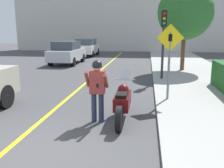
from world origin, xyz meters
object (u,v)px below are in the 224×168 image
person_biker (97,85)px  street_tree (185,12)px  parked_car_silver (67,52)px  motorcycle (123,102)px  traffic_light (164,32)px  parked_car_white (87,47)px  crossing_sign (169,55)px

person_biker → street_tree: 10.02m
person_biker → parked_car_silver: size_ratio=0.41×
motorcycle → traffic_light: bearing=76.4°
parked_car_silver → parked_car_white: same height
crossing_sign → parked_car_silver: (-6.66, 9.35, -0.80)m
parked_car_white → street_tree: bearing=-46.7°
parked_car_silver → parked_car_white: 5.97m
traffic_light → parked_car_silver: traffic_light is taller
motorcycle → traffic_light: 6.18m
traffic_light → parked_car_white: size_ratio=0.78×
parked_car_white → traffic_light: bearing=-60.2°
traffic_light → street_tree: street_tree is taller
street_tree → parked_car_white: size_ratio=1.18×
person_biker → crossing_sign: crossing_sign is taller
person_biker → parked_car_white: person_biker is taller
crossing_sign → parked_car_white: crossing_sign is taller
traffic_light → street_tree: (1.37, 3.07, 1.07)m
crossing_sign → parked_car_silver: 11.51m
parked_car_silver → parked_car_white: bearing=89.8°
motorcycle → street_tree: 9.68m
street_tree → parked_car_white: street_tree is taller
traffic_light → street_tree: size_ratio=0.66×
parked_car_white → motorcycle: bearing=-73.1°
crossing_sign → street_tree: 7.20m
motorcycle → parked_car_white: 18.07m
traffic_light → parked_car_silver: (-6.66, 5.60, -1.55)m
street_tree → motorcycle: bearing=-107.4°
street_tree → parked_car_silver: 8.82m
person_biker → traffic_light: 6.51m
traffic_light → crossing_sign: bearing=-90.0°
motorcycle → traffic_light: (1.38, 5.72, 1.89)m
motorcycle → parked_car_white: parked_car_white is taller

